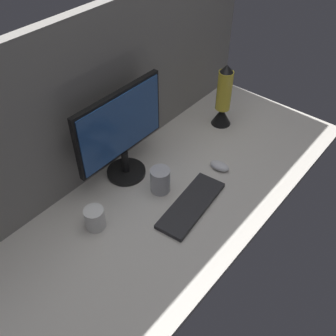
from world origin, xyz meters
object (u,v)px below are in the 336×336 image
Objects in this scene: monitor at (121,131)px; mouse at (220,166)px; mug_steel at (160,180)px; keyboard at (191,205)px; mug_ceramic_white at (95,218)px; lava_lamp at (223,100)px.

mouse is (30.45, -32.29, -22.62)cm from monitor.
mouse is at bearing -23.84° from mug_steel.
mug_steel is at bearing 86.32° from keyboard.
mug_ceramic_white is (-32.34, 6.83, -1.13)cm from mug_steel.
monitor is at bearing 88.30° from keyboard.
mug_ceramic_white is at bearing 168.06° from mug_steel.
mouse is at bearing 2.30° from keyboard.
mug_ceramic_white is 91.84cm from lava_lamp.
mug_steel reaches higher than keyboard.
keyboard is 3.18× the size of mug_steel.
lava_lamp reaches higher than mug_ceramic_white.
lava_lamp is (91.31, 0.68, 9.84)cm from mug_ceramic_white.
mug_ceramic_white is 0.27× the size of lava_lamp.
keyboard is at bearing -157.43° from lava_lamp.
keyboard is 17.37cm from mug_steel.
lava_lamp is (30.71, 20.01, 12.83)cm from mouse.
monitor reaches higher than mouse.
monitor is 49.82cm from mouse.
lava_lamp is at bearing -11.35° from monitor.
mug_ceramic_white is at bearing 138.27° from keyboard.
mouse is 38.83cm from lava_lamp.
monitor is at bearing 23.27° from mug_ceramic_white.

